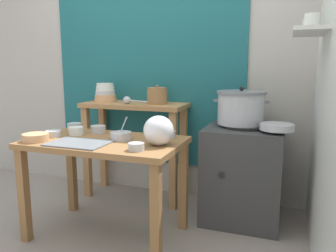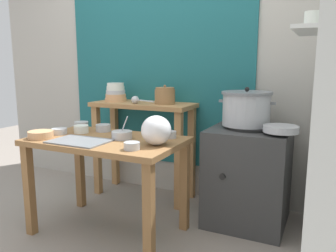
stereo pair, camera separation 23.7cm
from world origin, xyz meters
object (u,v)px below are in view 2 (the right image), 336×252
Objects in this scene: steamer_pot at (246,108)px; wide_pan at (281,129)px; clay_pot at (165,96)px; plastic_bag at (156,130)px; ladle at (136,100)px; serving_tray at (80,141)px; bowl_stack_enamel at (116,93)px; back_shelf_table at (143,126)px; prep_table at (107,153)px; prep_bowl_6 at (59,131)px; stove_block at (248,175)px; prep_bowl_2 at (41,134)px; prep_bowl_7 at (81,125)px; prep_bowl_1 at (132,145)px; prep_bowl_5 at (103,128)px; prep_bowl_4 at (122,135)px; prep_bowl_0 at (81,129)px; prep_bowl_3 at (169,134)px.

wide_pan is (0.28, -0.17, -0.11)m from steamer_pot.
clay_pot is 0.90× the size of plastic_bag.
serving_tray is (0.03, -0.82, -0.21)m from ladle.
wide_pan is (1.57, -0.28, -0.18)m from bowl_stack_enamel.
back_shelf_table is 0.37m from clay_pot.
clay_pot is at bearing 81.86° from prep_table.
prep_bowl_6 is at bearing 155.73° from serving_tray.
serving_tray is at bearing -141.90° from stove_block.
prep_bowl_7 is at bearing 82.43° from prep_bowl_2.
ladle is 2.62× the size of prep_bowl_1.
clay_pot is at bearing 77.18° from serving_tray.
back_shelf_table is 0.62m from prep_bowl_7.
prep_bowl_5 is (-0.06, -0.54, 0.07)m from back_shelf_table.
ladle reaches higher than plastic_bag.
prep_bowl_4 is at bearing 133.97° from prep_bowl_1.
prep_bowl_0 is (-1.20, -0.54, 0.37)m from stove_block.
prep_bowl_6 is at bearing 167.17° from prep_bowl_1.
stove_block is 2.93× the size of ladle.
wide_pan is 0.79m from prep_bowl_3.
prep_bowl_7 is at bearing 163.18° from prep_bowl_4.
steamer_pot reaches higher than plastic_bag.
bowl_stack_enamel is 1.24× the size of prep_bowl_4.
back_shelf_table is 1.00m from prep_bowl_2.
stove_block is 4.37× the size of prep_bowl_2.
prep_bowl_1 is (-0.52, -0.84, -0.17)m from steamer_pot.
steamer_pot reaches higher than wide_pan.
prep_bowl_3 is at bearing 26.15° from prep_bowl_2.
back_shelf_table reaches higher than prep_table.
prep_bowl_1 reaches higher than serving_tray.
wide_pan is 1.64m from prep_bowl_6.
steamer_pot is (0.98, -0.11, 0.23)m from back_shelf_table.
bowl_stack_enamel is at bearing 100.64° from prep_bowl_0.
prep_table is at bearing 59.08° from serving_tray.
prep_bowl_1 is 0.66m from prep_bowl_5.
prep_bowl_1 is (0.76, -0.95, -0.23)m from bowl_stack_enamel.
steamer_pot reaches higher than ladle.
prep_table is at bearing -26.09° from prep_bowl_7.
wide_pan is at bearing 22.92° from prep_bowl_2.
back_shelf_table is at bearing 75.17° from prep_bowl_0.
prep_bowl_1 is (-0.81, -0.67, -0.06)m from wide_pan.
prep_bowl_6 is at bearing -179.67° from plastic_bag.
serving_tray is 2.24× the size of prep_bowl_2.
stove_block and prep_bowl_0 have the same top height.
ladle is (-0.13, 0.65, 0.33)m from prep_table.
steamer_pot is at bearing 42.78° from prep_bowl_3.
steamer_pot is 1.63× the size of ladle.
prep_bowl_6 is (-0.84, -0.00, -0.07)m from plastic_bag.
prep_bowl_4 is (0.21, 0.21, 0.03)m from serving_tray.
prep_bowl_0 is at bearing -105.98° from ladle.
prep_table is at bearing 24.54° from prep_bowl_2.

